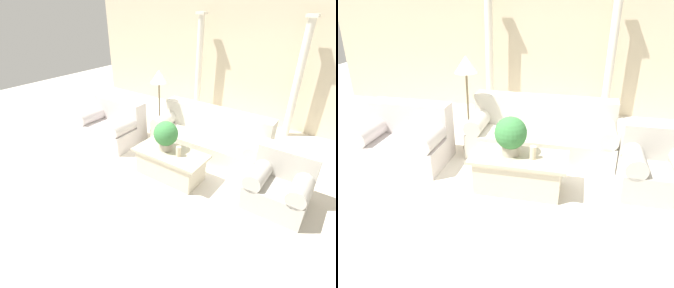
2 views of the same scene
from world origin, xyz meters
TOP-DOWN VIEW (x-y plane):
  - ground_plane at (0.00, 0.00)m, footprint 16.00×16.00m
  - wall_back at (0.00, 2.96)m, footprint 10.00×0.06m
  - sofa_long at (0.16, 0.79)m, footprint 2.34×0.91m
  - loveseat at (-1.86, 0.03)m, footprint 1.29×0.91m
  - coffee_table at (0.01, -0.40)m, footprint 1.29×0.64m
  - potted_plant at (-0.11, -0.36)m, footprint 0.43×0.43m
  - pillar_candle at (0.19, -0.42)m, footprint 0.09×0.09m
  - floor_lamp at (-1.06, 0.66)m, footprint 0.37×0.37m
  - column_left at (-1.22, 2.59)m, footprint 0.23×0.23m
  - column_right at (1.24, 2.59)m, footprint 0.23×0.23m
  - armchair at (1.78, 0.02)m, footprint 0.88×0.86m

SIDE VIEW (x-z plane):
  - ground_plane at x=0.00m, z-range 0.00..0.00m
  - coffee_table at x=0.01m, z-range 0.01..0.50m
  - sofa_long at x=0.16m, z-range -0.09..0.81m
  - armchair at x=1.78m, z-range -0.07..0.80m
  - loveseat at x=-1.86m, z-range -0.08..0.82m
  - pillar_candle at x=0.19m, z-range 0.50..0.67m
  - potted_plant at x=-0.11m, z-range 0.52..1.05m
  - column_left at x=-1.22m, z-range 0.03..2.62m
  - column_right at x=1.24m, z-range 0.03..2.62m
  - floor_lamp at x=-1.06m, z-range 0.56..2.14m
  - wall_back at x=0.00m, z-range 0.00..3.20m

